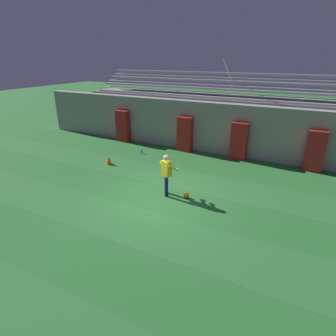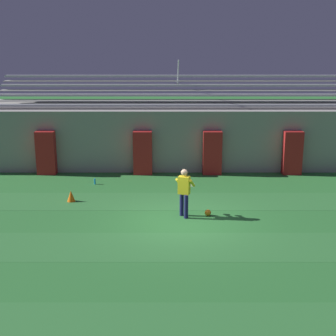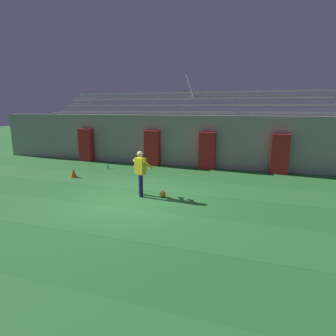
{
  "view_description": "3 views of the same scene",
  "coord_description": "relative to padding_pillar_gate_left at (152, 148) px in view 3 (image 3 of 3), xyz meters",
  "views": [
    {
      "loc": [
        4.78,
        -8.35,
        5.15
      ],
      "look_at": [
        0.46,
        -0.03,
        1.39
      ],
      "focal_mm": 30.0,
      "sensor_mm": 36.0,
      "label": 1
    },
    {
      "loc": [
        -0.42,
        -14.44,
        5.63
      ],
      "look_at": [
        -0.48,
        0.32,
        1.76
      ],
      "focal_mm": 50.0,
      "sensor_mm": 36.0,
      "label": 2
    },
    {
      "loc": [
        4.19,
        -8.66,
        3.18
      ],
      "look_at": [
        0.96,
        1.13,
        0.98
      ],
      "focal_mm": 30.0,
      "sensor_mm": 36.0,
      "label": 3
    }
  ],
  "objects": [
    {
      "name": "water_bottle",
      "position": [
        -1.93,
        -1.61,
        -0.86
      ],
      "size": [
        0.07,
        0.07,
        0.24
      ],
      "primitive_type": "cylinder",
      "color": "#1E8CD8",
      "rests_on": "ground"
    },
    {
      "name": "turf_stripe_mid",
      "position": [
        1.56,
        -7.89,
        -0.97
      ],
      "size": [
        28.0,
        2.03,
        0.01
      ],
      "primitive_type": "cube",
      "color": "#337A38",
      "rests_on": "ground"
    },
    {
      "name": "padding_pillar_gate_left",
      "position": [
        0.0,
        0.0,
        0.0
      ],
      "size": [
        0.84,
        0.44,
        1.95
      ],
      "primitive_type": "cube",
      "color": "#B21E1E",
      "rests_on": "ground"
    },
    {
      "name": "padding_pillar_far_right",
      "position": [
        6.7,
        0.0,
        0.0
      ],
      "size": [
        0.84,
        0.44,
        1.95
      ],
      "primitive_type": "cube",
      "color": "#B21E1E",
      "rests_on": "ground"
    },
    {
      "name": "back_wall",
      "position": [
        1.56,
        0.55,
        0.42
      ],
      "size": [
        24.0,
        0.6,
        2.8
      ],
      "primitive_type": "cube",
      "color": "#999691",
      "rests_on": "ground"
    },
    {
      "name": "turf_stripe_far",
      "position": [
        1.56,
        -3.82,
        -0.97
      ],
      "size": [
        28.0,
        2.03,
        0.01
      ],
      "primitive_type": "cube",
      "color": "#337A38",
      "rests_on": "ground"
    },
    {
      "name": "bleacher_stand",
      "position": [
        1.56,
        2.54,
        0.52
      ],
      "size": [
        18.0,
        3.35,
        5.03
      ],
      "color": "#999691",
      "rests_on": "ground"
    },
    {
      "name": "traffic_cone",
      "position": [
        -2.48,
        -3.84,
        -0.77
      ],
      "size": [
        0.3,
        0.3,
        0.42
      ],
      "primitive_type": "cone",
      "color": "orange",
      "rests_on": "ground"
    },
    {
      "name": "padding_pillar_far_left",
      "position": [
        -4.33,
        0.0,
        0.0
      ],
      "size": [
        0.84,
        0.44,
        1.95
      ],
      "primitive_type": "cube",
      "color": "#B21E1E",
      "rests_on": "ground"
    },
    {
      "name": "goalkeeper",
      "position": [
        1.68,
        -5.44,
        -0.02
      ],
      "size": [
        0.7,
        0.68,
        1.67
      ],
      "color": "#19194C",
      "rests_on": "ground"
    },
    {
      "name": "soccer_ball",
      "position": [
        2.49,
        -5.36,
        -0.87
      ],
      "size": [
        0.22,
        0.22,
        0.22
      ],
      "primitive_type": "sphere",
      "color": "orange",
      "rests_on": "ground"
    },
    {
      "name": "padding_pillar_gate_right",
      "position": [
        3.11,
        0.0,
        0.0
      ],
      "size": [
        0.84,
        0.44,
        1.95
      ],
      "primitive_type": "cube",
      "color": "#B21E1E",
      "rests_on": "ground"
    },
    {
      "name": "ground_plane",
      "position": [
        1.56,
        -5.95,
        -0.98
      ],
      "size": [
        80.0,
        80.0,
        0.0
      ],
      "primitive_type": "plane",
      "color": "#2D7533"
    }
  ]
}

